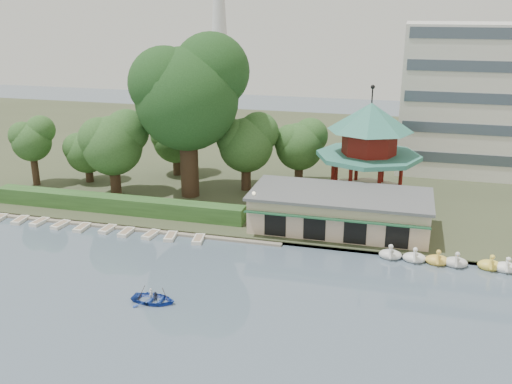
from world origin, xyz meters
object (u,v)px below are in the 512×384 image
(boathouse, at_px, (340,210))
(big_tree, at_px, (188,90))
(pavilion, at_px, (369,142))
(rowboat_with_passengers, at_px, (153,296))
(dock, at_px, (128,227))

(boathouse, xyz_separation_m, big_tree, (-18.84, 6.22, 10.90))
(pavilion, bearing_deg, rowboat_with_passengers, -116.89)
(dock, relative_size, big_tree, 1.74)
(dock, xyz_separation_m, pavilion, (24.00, 14.80, 7.36))
(dock, distance_m, rowboat_with_passengers, 16.89)
(boathouse, relative_size, pavilion, 1.38)
(boathouse, xyz_separation_m, rowboat_with_passengers, (-12.62, -18.81, -1.84))
(big_tree, bearing_deg, boathouse, -18.28)
(boathouse, distance_m, big_tree, 22.63)
(dock, distance_m, boathouse, 22.62)
(pavilion, bearing_deg, dock, -148.34)
(dock, bearing_deg, rowboat_with_passengers, -56.26)
(dock, bearing_deg, boathouse, 12.24)
(dock, xyz_separation_m, boathouse, (22.00, 4.77, 2.25))
(pavilion, height_order, big_tree, big_tree)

